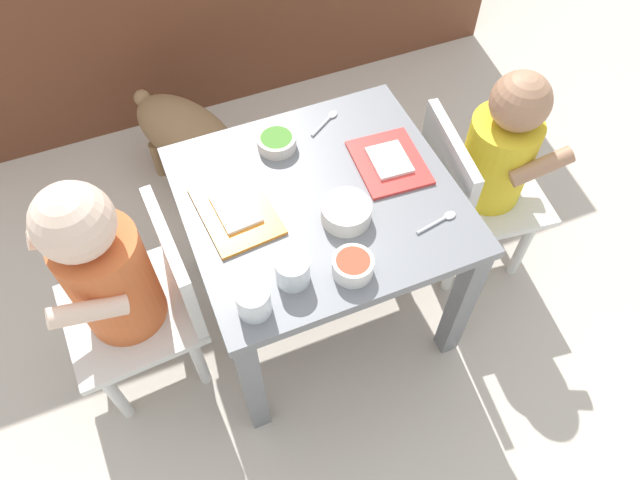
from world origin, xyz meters
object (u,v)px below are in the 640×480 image
Objects in this scene: water_cup_right at (293,272)px; spoon_by_left_tray at (440,220)px; seated_child_left at (114,275)px; dog at (195,137)px; cereal_bowl_left_side at (346,212)px; seated_child_right at (493,159)px; water_cup_left at (254,302)px; food_tray_right at (389,162)px; cereal_bowl_right_side at (353,266)px; veggie_bowl_far at (277,142)px; dining_table at (320,220)px; spoon_by_right_tray at (327,121)px; food_tray_left at (236,210)px.

spoon_by_left_tray is at bearing 2.42° from water_cup_right.
water_cup_right is at bearing -27.73° from seated_child_left.
cereal_bowl_left_side is at bearing -72.19° from dog.
spoon_by_left_tray is at bearing -147.31° from seated_child_right.
food_tray_right is at bearing 30.74° from water_cup_left.
cereal_bowl_right_side is at bearing -24.53° from seated_child_left.
water_cup_left is 0.42m from spoon_by_left_tray.
seated_child_right is 0.84m from dog.
food_tray_right is at bearing -34.02° from veggie_bowl_far.
dining_table is 8.94× the size of water_cup_left.
seated_child_right is 0.28m from food_tray_right.
seated_child_right is at bearing 0.02° from seated_child_left.
food_tray_right is 0.18m from cereal_bowl_left_side.
veggie_bowl_far is 0.88× the size of spoon_by_left_tray.
spoon_by_left_tray is 1.11× the size of spoon_by_right_tray.
dog is 2.14× the size of food_tray_left.
seated_child_right is 0.70m from water_cup_left.
food_tray_right is at bearing 174.13° from seated_child_right.
spoon_by_left_tray is (-0.24, -0.16, 0.07)m from seated_child_right.
seated_child_left reaches higher than cereal_bowl_right_side.
seated_child_left is 0.32m from water_cup_left.
dog is 0.51m from spoon_by_right_tray.
dining_table is at bearing -0.07° from seated_child_left.
dining_table is 0.45m from seated_child_right.
spoon_by_left_tray is at bearing -81.84° from food_tray_right.
dining_table is 0.59m from dog.
food_tray_left is at bearing -134.94° from veggie_bowl_far.
cereal_bowl_right_side reaches higher than dining_table.
food_tray_left is 0.21m from water_cup_right.
dog is at bearing 101.98° from cereal_bowl_right_side.
food_tray_left is at bearing 170.82° from dining_table.
spoon_by_right_tray is (-0.10, 0.36, 0.00)m from spoon_by_left_tray.
seated_child_right is at bearing 23.33° from cereal_bowl_right_side.
cereal_bowl_left_side reaches higher than spoon_by_left_tray.
water_cup_left is at bearing -93.37° from dog.
veggie_bowl_far reaches higher than dog.
water_cup_right is at bearing 21.47° from water_cup_left.
seated_child_right is 0.51m from cereal_bowl_right_side.
veggie_bowl_far is at bearing 101.39° from dining_table.
food_tray_right is at bearing 2.56° from seated_child_left.
cereal_bowl_left_side reaches higher than food_tray_left.
dog is 5.09× the size of spoon_by_right_tray.
water_cup_right reaches higher than cereal_bowl_left_side.
cereal_bowl_left_side is at bearing 71.70° from cereal_bowl_right_side.
water_cup_left is at bearing -115.64° from veggie_bowl_far.
cereal_bowl_left_side reaches higher than dog.
seated_child_right is 7.17× the size of veggie_bowl_far.
dog is (0.28, 0.54, -0.22)m from seated_child_left.
spoon_by_left_tray is at bearing -13.45° from seated_child_left.
food_tray_left is 0.24m from water_cup_left.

